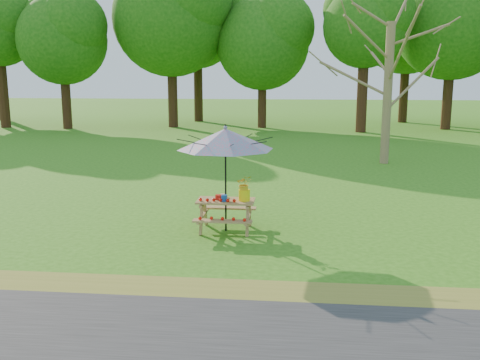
# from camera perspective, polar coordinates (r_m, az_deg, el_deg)

# --- Properties ---
(ground) EXTENTS (120.00, 120.00, 0.00)m
(ground) POSITION_cam_1_polar(r_m,az_deg,el_deg) (10.81, 7.40, -6.40)
(ground) COLOR #327316
(ground) RESTS_ON ground
(drygrass_strip) EXTENTS (120.00, 1.20, 0.01)m
(drygrass_strip) POSITION_cam_1_polar(r_m,az_deg,el_deg) (8.18, 7.91, -12.32)
(drygrass_strip) COLOR olive
(drygrass_strip) RESTS_ON ground
(picnic_table) EXTENTS (1.20, 1.32, 0.67)m
(picnic_table) POSITION_cam_1_polar(r_m,az_deg,el_deg) (11.27, -1.52, -3.83)
(picnic_table) COLOR #9A6745
(picnic_table) RESTS_ON ground
(patio_umbrella) EXTENTS (2.48, 2.48, 2.25)m
(patio_umbrella) POSITION_cam_1_polar(r_m,az_deg,el_deg) (10.96, -1.56, 4.38)
(patio_umbrella) COLOR black
(patio_umbrella) RESTS_ON ground
(produce_bins) EXTENTS (0.27, 0.46, 0.13)m
(produce_bins) POSITION_cam_1_polar(r_m,az_deg,el_deg) (11.20, -1.91, -1.85)
(produce_bins) COLOR red
(produce_bins) RESTS_ON picnic_table
(tomatoes_row) EXTENTS (0.77, 0.13, 0.07)m
(tomatoes_row) POSITION_cam_1_polar(r_m,az_deg,el_deg) (11.03, -2.42, -2.15)
(tomatoes_row) COLOR red
(tomatoes_row) RESTS_ON picnic_table
(flower_bucket) EXTENTS (0.38, 0.35, 0.54)m
(flower_bucket) POSITION_cam_1_polar(r_m,az_deg,el_deg) (11.05, 0.46, -0.78)
(flower_bucket) COLOR #FFE90D
(flower_bucket) RESTS_ON picnic_table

